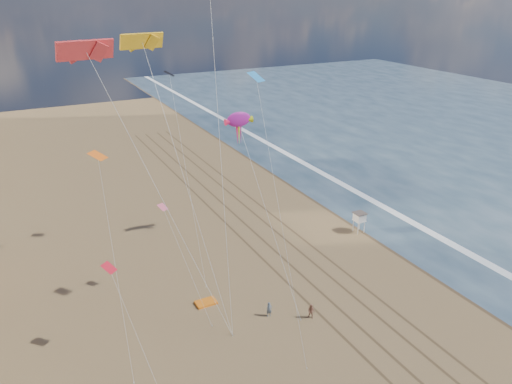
{
  "coord_description": "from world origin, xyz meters",
  "views": [
    {
      "loc": [
        -26.86,
        -22.32,
        31.79
      ],
      "look_at": [
        -2.33,
        26.0,
        9.5
      ],
      "focal_mm": 35.0,
      "sensor_mm": 36.0,
      "label": 1
    }
  ],
  "objects_px": {
    "show_kite": "(239,120)",
    "kite_flyer_b": "(311,311)",
    "grounded_kite": "(206,303)",
    "lifeguard_stand": "(360,217)",
    "kite_flyer_a": "(269,309)"
  },
  "relations": [
    {
      "from": "kite_flyer_a",
      "to": "kite_flyer_b",
      "type": "relative_size",
      "value": 0.98
    },
    {
      "from": "grounded_kite",
      "to": "show_kite",
      "type": "bearing_deg",
      "value": 50.99
    },
    {
      "from": "lifeguard_stand",
      "to": "kite_flyer_a",
      "type": "distance_m",
      "value": 23.41
    },
    {
      "from": "lifeguard_stand",
      "to": "kite_flyer_b",
      "type": "distance_m",
      "value": 21.65
    },
    {
      "from": "kite_flyer_a",
      "to": "grounded_kite",
      "type": "bearing_deg",
      "value": 138.07
    },
    {
      "from": "lifeguard_stand",
      "to": "kite_flyer_b",
      "type": "bearing_deg",
      "value": -140.6
    },
    {
      "from": "grounded_kite",
      "to": "kite_flyer_b",
      "type": "relative_size",
      "value": 1.33
    },
    {
      "from": "lifeguard_stand",
      "to": "kite_flyer_a",
      "type": "height_order",
      "value": "lifeguard_stand"
    },
    {
      "from": "lifeguard_stand",
      "to": "grounded_kite",
      "type": "distance_m",
      "value": 26.31
    },
    {
      "from": "show_kite",
      "to": "grounded_kite",
      "type": "bearing_deg",
      "value": -128.0
    },
    {
      "from": "show_kite",
      "to": "kite_flyer_b",
      "type": "height_order",
      "value": "show_kite"
    },
    {
      "from": "grounded_kite",
      "to": "kite_flyer_b",
      "type": "height_order",
      "value": "kite_flyer_b"
    },
    {
      "from": "lifeguard_stand",
      "to": "show_kite",
      "type": "distance_m",
      "value": 21.65
    },
    {
      "from": "grounded_kite",
      "to": "show_kite",
      "type": "distance_m",
      "value": 23.33
    },
    {
      "from": "kite_flyer_b",
      "to": "grounded_kite",
      "type": "bearing_deg",
      "value": -169.5
    }
  ]
}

